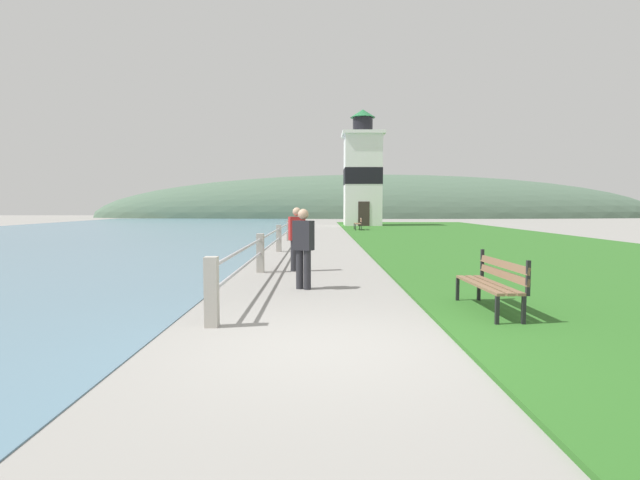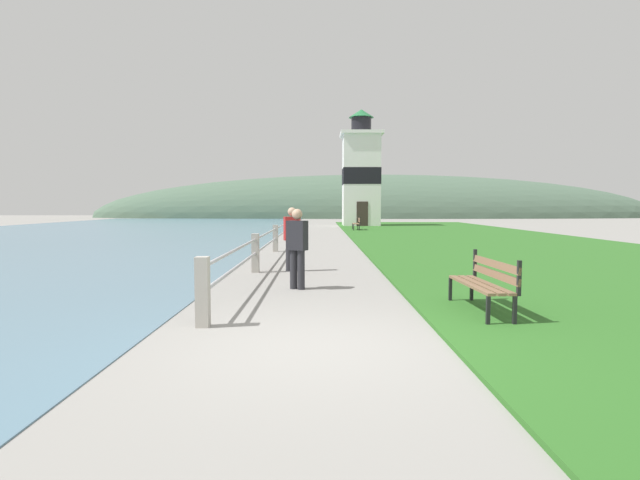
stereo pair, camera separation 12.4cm
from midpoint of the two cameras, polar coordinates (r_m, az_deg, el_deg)
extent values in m
plane|color=gray|center=(6.08, -0.10, -12.14)|extent=(160.00, 160.00, 0.00)
cube|color=#2D6623|center=(24.36, 18.38, -0.13)|extent=(12.00, 51.72, 0.06)
cube|color=slate|center=(27.14, -31.30, -0.16)|extent=(24.00, 82.75, 0.01)
cube|color=#A8A399|center=(7.12, -12.60, -5.80)|extent=(0.18, 0.18, 0.98)
cube|color=#A8A399|center=(12.66, -6.94, -1.49)|extent=(0.18, 0.18, 0.98)
cube|color=#A8A399|center=(18.27, -4.74, 0.20)|extent=(0.18, 0.18, 0.98)
cube|color=#A8A399|center=(23.91, -3.58, 1.09)|extent=(0.18, 0.18, 0.98)
cube|color=#A8A399|center=(29.56, -2.86, 1.64)|extent=(0.18, 0.18, 0.98)
cube|color=#A8A399|center=(35.21, -2.38, 2.02)|extent=(0.18, 0.18, 0.98)
cylinder|color=#B2B2B7|center=(21.07, -4.09, 1.64)|extent=(0.06, 28.31, 0.06)
cylinder|color=#B2B2B7|center=(21.09, -4.09, 0.71)|extent=(0.06, 28.31, 0.06)
cube|color=brown|center=(8.06, 17.35, -4.90)|extent=(0.18, 1.78, 0.04)
cube|color=brown|center=(8.11, 18.33, -4.87)|extent=(0.18, 1.78, 0.04)
cube|color=brown|center=(8.16, 19.30, -4.83)|extent=(0.18, 1.78, 0.04)
cube|color=brown|center=(8.15, 19.92, -2.61)|extent=(0.12, 1.78, 0.11)
cube|color=brown|center=(8.17, 19.90, -3.71)|extent=(0.12, 1.78, 0.11)
cube|color=black|center=(7.29, 19.29, -7.83)|extent=(0.05, 0.05, 0.45)
cube|color=black|center=(8.90, 15.23, -5.63)|extent=(0.05, 0.05, 0.45)
cube|color=black|center=(7.43, 21.98, -7.67)|extent=(0.05, 0.05, 0.45)
cube|color=black|center=(9.02, 17.49, -5.55)|extent=(0.05, 0.05, 0.45)
cube|color=black|center=(7.38, 22.42, -4.07)|extent=(0.05, 0.05, 0.49)
cube|color=black|center=(8.97, 17.85, -2.58)|extent=(0.05, 0.05, 0.49)
cube|color=brown|center=(33.57, 4.15, 1.88)|extent=(0.15, 1.83, 0.04)
cube|color=brown|center=(33.58, 4.40, 1.88)|extent=(0.15, 1.83, 0.04)
cube|color=brown|center=(33.58, 4.65, 1.88)|extent=(0.15, 1.83, 0.04)
cube|color=brown|center=(33.58, 4.80, 2.42)|extent=(0.09, 1.83, 0.11)
cube|color=brown|center=(33.58, 4.80, 2.15)|extent=(0.09, 1.83, 0.11)
cube|color=black|center=(32.69, 4.15, 1.39)|extent=(0.05, 0.05, 0.45)
cube|color=black|center=(34.46, 4.01, 1.53)|extent=(0.05, 0.05, 0.45)
cube|color=black|center=(32.71, 4.80, 1.39)|extent=(0.05, 0.05, 0.45)
cube|color=black|center=(34.48, 4.62, 1.53)|extent=(0.05, 0.05, 0.45)
cube|color=black|center=(32.70, 4.89, 2.22)|extent=(0.05, 0.05, 0.49)
cube|color=black|center=(34.47, 4.71, 2.31)|extent=(0.05, 0.05, 0.49)
cube|color=white|center=(41.23, 4.96, 6.72)|extent=(2.95, 2.95, 7.36)
cube|color=black|center=(41.25, 4.97, 7.23)|extent=(2.99, 2.99, 1.32)
cube|color=white|center=(41.59, 5.00, 11.97)|extent=(3.40, 3.40, 0.25)
cylinder|color=black|center=(41.70, 5.00, 12.95)|extent=(1.62, 1.62, 1.20)
cone|color=#23703D|center=(41.85, 5.01, 14.21)|extent=(2.03, 2.03, 0.66)
cube|color=#332823|center=(39.70, 5.12, 2.96)|extent=(0.90, 0.06, 2.00)
cylinder|color=#28282D|center=(10.12, -2.51, -3.37)|extent=(0.15, 0.15, 0.79)
cylinder|color=#28282D|center=(10.03, -1.65, -3.44)|extent=(0.15, 0.15, 0.79)
cube|color=#232328|center=(10.01, -2.09, 0.53)|extent=(0.45, 0.38, 0.59)
sphere|color=tan|center=(9.99, -2.10, 2.96)|extent=(0.21, 0.21, 0.21)
cylinder|color=#28282D|center=(12.81, -3.14, -1.81)|extent=(0.15, 0.15, 0.80)
cylinder|color=#28282D|center=(12.85, -2.36, -1.79)|extent=(0.15, 0.15, 0.80)
cube|color=#B22323|center=(12.78, -2.76, 1.33)|extent=(0.45, 0.33, 0.60)
sphere|color=tan|center=(12.76, -2.77, 3.26)|extent=(0.22, 0.22, 0.22)
ellipsoid|color=#4C6651|center=(70.79, 6.65, 2.58)|extent=(80.00, 16.00, 12.00)
camera|label=1|loc=(0.06, -89.82, 0.01)|focal=28.00mm
camera|label=2|loc=(0.06, 90.18, -0.01)|focal=28.00mm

